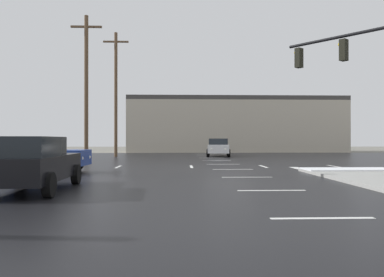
{
  "coord_description": "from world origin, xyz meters",
  "views": [
    {
      "loc": [
        -2.75,
        -21.25,
        1.52
      ],
      "look_at": [
        -1.81,
        4.11,
        1.58
      ],
      "focal_mm": 36.2,
      "sensor_mm": 36.0,
      "label": 1
    }
  ],
  "objects_px": {
    "sedan_black": "(31,163)",
    "utility_pole_far": "(86,85)",
    "sedan_white": "(218,147)",
    "sedan_blue": "(33,154)",
    "traffic_signal_mast": "(364,73)",
    "utility_pole_distant": "(116,92)"
  },
  "relations": [
    {
      "from": "sedan_blue",
      "to": "sedan_black",
      "type": "bearing_deg",
      "value": -67.62
    },
    {
      "from": "sedan_white",
      "to": "sedan_blue",
      "type": "height_order",
      "value": "same"
    },
    {
      "from": "sedan_black",
      "to": "utility_pole_distant",
      "type": "height_order",
      "value": "utility_pole_distant"
    },
    {
      "from": "sedan_black",
      "to": "utility_pole_far",
      "type": "bearing_deg",
      "value": 5.77
    },
    {
      "from": "traffic_signal_mast",
      "to": "sedan_blue",
      "type": "xyz_separation_m",
      "value": [
        -14.56,
        1.44,
        -3.52
      ]
    },
    {
      "from": "traffic_signal_mast",
      "to": "sedan_blue",
      "type": "distance_m",
      "value": 15.05
    },
    {
      "from": "traffic_signal_mast",
      "to": "sedan_blue",
      "type": "height_order",
      "value": "traffic_signal_mast"
    },
    {
      "from": "sedan_white",
      "to": "utility_pole_distant",
      "type": "distance_m",
      "value": 10.24
    },
    {
      "from": "sedan_white",
      "to": "utility_pole_far",
      "type": "relative_size",
      "value": 0.45
    },
    {
      "from": "sedan_white",
      "to": "sedan_blue",
      "type": "relative_size",
      "value": 1.01
    },
    {
      "from": "traffic_signal_mast",
      "to": "utility_pole_far",
      "type": "relative_size",
      "value": 0.62
    },
    {
      "from": "sedan_blue",
      "to": "traffic_signal_mast",
      "type": "bearing_deg",
      "value": -3.19
    },
    {
      "from": "sedan_white",
      "to": "sedan_black",
      "type": "bearing_deg",
      "value": -13.2
    },
    {
      "from": "traffic_signal_mast",
      "to": "sedan_black",
      "type": "height_order",
      "value": "traffic_signal_mast"
    },
    {
      "from": "sedan_black",
      "to": "utility_pole_far",
      "type": "relative_size",
      "value": 0.44
    },
    {
      "from": "utility_pole_distant",
      "to": "sedan_black",
      "type": "bearing_deg",
      "value": -87.05
    },
    {
      "from": "sedan_black",
      "to": "sedan_blue",
      "type": "xyz_separation_m",
      "value": [
        -2.31,
        6.38,
        0.0
      ]
    },
    {
      "from": "traffic_signal_mast",
      "to": "utility_pole_distant",
      "type": "distance_m",
      "value": 22.27
    },
    {
      "from": "sedan_black",
      "to": "utility_pole_far",
      "type": "xyz_separation_m",
      "value": [
        -2.26,
        16.38,
        4.54
      ]
    },
    {
      "from": "traffic_signal_mast",
      "to": "sedan_white",
      "type": "xyz_separation_m",
      "value": [
        -4.38,
        18.12,
        -3.52
      ]
    },
    {
      "from": "utility_pole_far",
      "to": "utility_pole_distant",
      "type": "bearing_deg",
      "value": 80.15
    },
    {
      "from": "sedan_white",
      "to": "utility_pole_far",
      "type": "xyz_separation_m",
      "value": [
        -10.12,
        -6.68,
        4.54
      ]
    }
  ]
}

